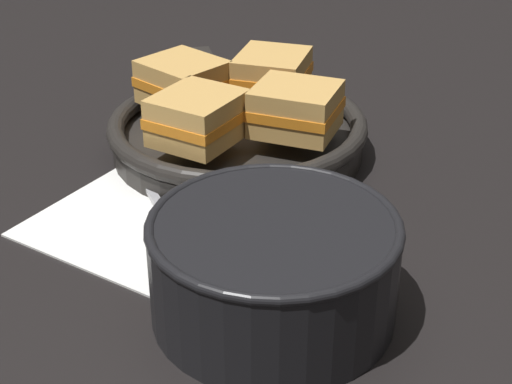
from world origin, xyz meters
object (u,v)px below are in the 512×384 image
Objects in this scene: skillet at (237,133)px; sandwich_near_right at (272,75)px; sandwich_far_right at (198,118)px; soup_bowl at (274,262)px; sandwich_near_left at (296,109)px; spoon at (179,237)px; sandwich_far_left at (183,82)px.

sandwich_near_right is (0.00, 0.07, 0.04)m from skillet.
sandwich_near_right is 1.19× the size of sandwich_far_right.
soup_bowl is 1.95× the size of sandwich_near_left.
skillet is 0.08m from sandwich_near_left.
soup_bowl is 0.58× the size of skillet.
sandwich_near_left is 0.96× the size of sandwich_near_right.
sandwich_near_right is at bearing 138.42° from spoon.
sandwich_near_left is at bearing 45.40° from sandwich_far_right.
spoon is 0.25m from sandwich_near_right.
sandwich_far_right is (0.07, -0.07, 0.00)m from sandwich_far_left.
soup_bowl is 1.98× the size of sandwich_far_left.
skillet is (-0.06, 0.17, 0.01)m from spoon.
sandwich_near_left is (-0.10, 0.21, 0.02)m from soup_bowl.
spoon is at bearing -76.82° from sandwich_near_right.
spoon is 1.42× the size of sandwich_far_left.
skillet is 3.25× the size of sandwich_near_right.
sandwich_far_left reaches higher than spoon.
sandwich_far_left is at bearing -134.60° from sandwich_near_right.
sandwich_far_right is at bearing -88.35° from skillet.
sandwich_near_left is (0.07, -0.00, 0.04)m from skillet.
sandwich_near_left is 0.10m from sandwich_far_right.
sandwich_near_left is 1.01× the size of sandwich_far_left.
sandwich_near_left is at bearing 0.40° from sandwich_far_left.
sandwich_near_left is 1.14× the size of sandwich_far_right.
spoon is 0.41× the size of skillet.
soup_bowl is 1.88× the size of sandwich_near_right.
skillet is at bearing -90.91° from sandwich_near_right.
sandwich_far_left is at bearing 135.40° from sandwich_far_right.
sandwich_far_right reaches higher than skillet.
skillet is at bearing 179.15° from sandwich_near_left.
spoon is 0.18m from sandwich_near_left.
soup_bowl is at bearing -39.68° from sandwich_far_right.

